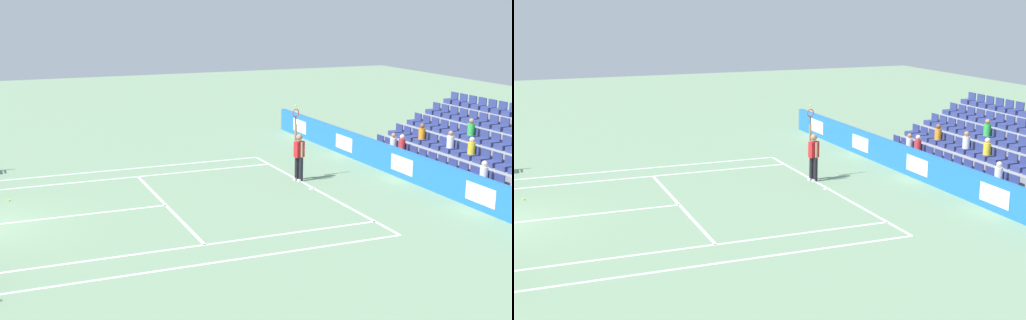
# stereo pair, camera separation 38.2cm
# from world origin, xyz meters

# --- Properties ---
(line_baseline) EXTENTS (10.97, 0.10, 0.01)m
(line_baseline) POSITION_xyz_m (0.00, -11.89, 0.00)
(line_baseline) COLOR white
(line_baseline) RESTS_ON ground
(line_service) EXTENTS (8.23, 0.10, 0.01)m
(line_service) POSITION_xyz_m (0.00, -6.40, 0.00)
(line_service) COLOR white
(line_service) RESTS_ON ground
(line_centre_service) EXTENTS (0.10, 6.40, 0.01)m
(line_centre_service) POSITION_xyz_m (0.00, -3.20, 0.00)
(line_centre_service) COLOR white
(line_centre_service) RESTS_ON ground
(line_singles_sideline_left) EXTENTS (0.10, 11.89, 0.01)m
(line_singles_sideline_left) POSITION_xyz_m (4.12, -5.95, 0.00)
(line_singles_sideline_left) COLOR white
(line_singles_sideline_left) RESTS_ON ground
(line_singles_sideline_right) EXTENTS (0.10, 11.89, 0.01)m
(line_singles_sideline_right) POSITION_xyz_m (-4.12, -5.95, 0.00)
(line_singles_sideline_right) COLOR white
(line_singles_sideline_right) RESTS_ON ground
(line_doubles_sideline_left) EXTENTS (0.10, 11.89, 0.01)m
(line_doubles_sideline_left) POSITION_xyz_m (5.49, -5.95, 0.00)
(line_doubles_sideline_left) COLOR white
(line_doubles_sideline_left) RESTS_ON ground
(line_doubles_sideline_right) EXTENTS (0.10, 11.89, 0.01)m
(line_doubles_sideline_right) POSITION_xyz_m (-5.49, -5.95, 0.00)
(line_doubles_sideline_right) COLOR white
(line_doubles_sideline_right) RESTS_ON ground
(line_centre_mark) EXTENTS (0.10, 0.20, 0.01)m
(line_centre_mark) POSITION_xyz_m (0.00, -11.79, 0.00)
(line_centre_mark) COLOR white
(line_centre_mark) RESTS_ON ground
(sponsor_barrier) EXTENTS (22.19, 0.22, 1.09)m
(sponsor_barrier) POSITION_xyz_m (0.00, -15.70, 0.54)
(sponsor_barrier) COLOR #1E66AD
(sponsor_barrier) RESTS_ON ground
(tennis_player) EXTENTS (0.54, 0.41, 2.85)m
(tennis_player) POSITION_xyz_m (1.28, -11.88, 0.99)
(tennis_player) COLOR black
(tennis_player) RESTS_ON ground
(stadium_stand) EXTENTS (8.06, 4.75, 3.05)m
(stadium_stand) POSITION_xyz_m (-0.01, -19.26, 0.81)
(stadium_stand) COLOR gray
(stadium_stand) RESTS_ON ground
(loose_tennis_ball) EXTENTS (0.07, 0.07, 0.07)m
(loose_tennis_ball) POSITION_xyz_m (2.49, -1.62, 0.03)
(loose_tennis_ball) COLOR #D1E533
(loose_tennis_ball) RESTS_ON ground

